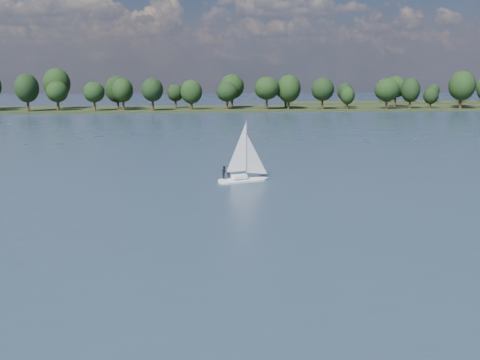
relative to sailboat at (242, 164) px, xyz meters
name	(u,v)px	position (x,y,z in m)	size (l,w,h in m)	color
ground	(198,140)	(-4.35, 46.43, -2.30)	(700.00, 700.00, 0.00)	#233342
far_shore	(192,110)	(-4.35, 158.43, -2.30)	(660.00, 40.00, 1.50)	black
sailboat	(242,164)	(0.00, 0.00, 0.00)	(6.46, 3.76, 8.22)	white
treeline	(161,90)	(-16.65, 154.83, 5.71)	(562.61, 73.93, 18.72)	black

